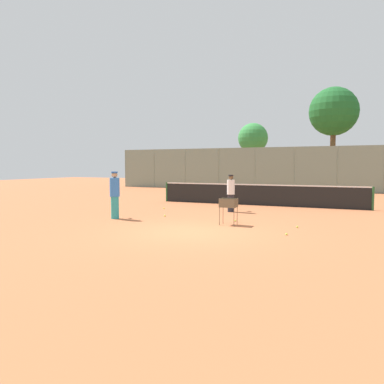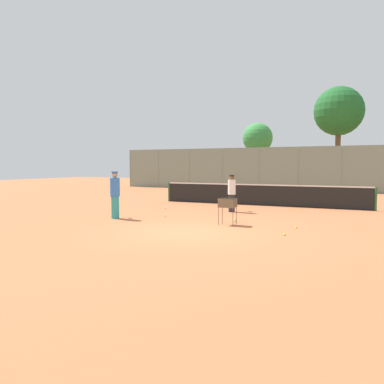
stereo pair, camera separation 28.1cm
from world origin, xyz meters
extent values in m
plane|color=#B7663D|center=(0.00, 0.00, 0.00)|extent=(80.00, 80.00, 0.00)
cylinder|color=#26592D|center=(-5.22, 8.29, 0.54)|extent=(0.10, 0.10, 1.07)
cylinder|color=#26592D|center=(5.22, 8.29, 0.54)|extent=(0.10, 0.10, 1.07)
cube|color=black|center=(0.00, 8.29, 0.51)|extent=(10.45, 0.01, 1.01)
cube|color=white|center=(0.00, 8.29, 1.04)|extent=(10.45, 0.02, 0.06)
cylinder|color=gray|center=(-15.63, 19.62, 1.73)|extent=(0.08, 0.08, 3.46)
cylinder|color=gray|center=(-12.51, 19.62, 1.73)|extent=(0.08, 0.08, 3.46)
cylinder|color=gray|center=(-9.38, 19.62, 1.73)|extent=(0.08, 0.08, 3.46)
cylinder|color=gray|center=(-6.25, 19.62, 1.73)|extent=(0.08, 0.08, 3.46)
cylinder|color=gray|center=(-3.13, 19.62, 1.73)|extent=(0.08, 0.08, 3.46)
cylinder|color=gray|center=(0.00, 19.62, 1.73)|extent=(0.08, 0.08, 3.46)
cylinder|color=gray|center=(3.13, 19.62, 1.73)|extent=(0.08, 0.08, 3.46)
cylinder|color=gray|center=(6.25, 19.62, 1.73)|extent=(0.08, 0.08, 3.46)
cube|color=gray|center=(0.00, 19.62, 1.73)|extent=(31.27, 0.01, 3.46)
cylinder|color=brown|center=(-4.74, 25.03, 1.89)|extent=(0.45, 0.45, 3.78)
sphere|color=#388E42|center=(-4.74, 25.03, 4.63)|extent=(2.84, 2.84, 2.84)
cylinder|color=brown|center=(2.58, 22.81, 2.62)|extent=(0.43, 0.43, 5.24)
sphere|color=#1E6028|center=(2.58, 22.81, 6.43)|extent=(3.96, 3.96, 3.96)
cylinder|color=#26262D|center=(-0.45, 5.20, 0.38)|extent=(0.27, 0.27, 0.76)
cylinder|color=white|center=(-0.45, 5.20, 1.08)|extent=(0.33, 0.33, 0.63)
sphere|color=brown|center=(-0.45, 5.20, 1.50)|extent=(0.21, 0.21, 0.21)
cylinder|color=black|center=(-0.45, 5.20, 1.59)|extent=(0.22, 0.22, 0.05)
cylinder|color=black|center=(-0.47, 5.55, 0.92)|extent=(0.04, 0.15, 0.27)
ellipsoid|color=silver|center=(-0.49, 5.72, 1.14)|extent=(0.06, 0.40, 0.43)
cylinder|color=teal|center=(-3.81, 1.43, 0.42)|extent=(0.30, 0.30, 0.84)
cylinder|color=blue|center=(-3.81, 1.43, 1.20)|extent=(0.37, 0.37, 0.70)
sphere|color=tan|center=(-3.81, 1.43, 1.66)|extent=(0.23, 0.23, 0.23)
cylinder|color=#2659B2|center=(-3.81, 1.43, 1.76)|extent=(0.24, 0.24, 0.06)
cylinder|color=black|center=(-4.04, 1.71, 1.02)|extent=(0.11, 0.13, 0.27)
ellipsoid|color=silver|center=(-4.15, 1.85, 1.24)|extent=(0.27, 0.33, 0.43)
cylinder|color=brown|center=(0.34, 1.60, 0.30)|extent=(0.02, 0.02, 0.60)
cylinder|color=brown|center=(0.85, 1.60, 0.30)|extent=(0.02, 0.02, 0.60)
cylinder|color=brown|center=(0.34, 1.96, 0.30)|extent=(0.02, 0.02, 0.60)
cylinder|color=brown|center=(0.85, 1.96, 0.30)|extent=(0.02, 0.02, 0.60)
cube|color=brown|center=(0.59, 1.78, 0.61)|extent=(0.55, 0.40, 0.01)
cube|color=brown|center=(0.59, 1.58, 0.75)|extent=(0.55, 0.01, 0.30)
cube|color=brown|center=(0.59, 1.98, 0.75)|extent=(0.55, 0.01, 0.30)
cube|color=brown|center=(0.32, 1.78, 0.75)|extent=(0.01, 0.40, 0.30)
cube|color=brown|center=(0.87, 1.78, 0.75)|extent=(0.01, 0.40, 0.30)
sphere|color=#D1E54C|center=(0.70, 1.80, 0.70)|extent=(0.07, 0.07, 0.07)
sphere|color=#D1E54C|center=(0.50, 1.87, 0.70)|extent=(0.07, 0.07, 0.07)
sphere|color=#D1E54C|center=(0.66, 1.81, 0.65)|extent=(0.07, 0.07, 0.07)
sphere|color=#D1E54C|center=(0.58, 1.68, 0.65)|extent=(0.07, 0.07, 0.07)
sphere|color=#D1E54C|center=(0.72, 1.80, 0.65)|extent=(0.07, 0.07, 0.07)
sphere|color=#D1E54C|center=(0.73, 1.70, 0.70)|extent=(0.07, 0.07, 0.07)
sphere|color=#D1E54C|center=(0.37, 1.71, 0.70)|extent=(0.07, 0.07, 0.07)
sphere|color=#D1E54C|center=(0.57, 1.82, 0.70)|extent=(0.07, 0.07, 0.07)
sphere|color=#D1E54C|center=(0.54, 1.70, 0.70)|extent=(0.07, 0.07, 0.07)
sphere|color=#D1E54C|center=(0.54, 1.71, 0.70)|extent=(0.07, 0.07, 0.07)
sphere|color=#D1E54C|center=(0.40, 1.74, 0.65)|extent=(0.07, 0.07, 0.07)
sphere|color=#D1E54C|center=(0.66, 1.76, 0.65)|extent=(0.07, 0.07, 0.07)
sphere|color=#D1E54C|center=(0.58, 2.60, 0.03)|extent=(0.07, 0.07, 0.07)
sphere|color=#D1E54C|center=(-1.44, 7.96, 0.03)|extent=(0.07, 0.07, 0.07)
sphere|color=#D1E54C|center=(-3.62, 4.98, 0.03)|extent=(0.07, 0.07, 0.07)
sphere|color=#D1E54C|center=(-2.35, 2.71, 0.03)|extent=(0.07, 0.07, 0.07)
sphere|color=#D1E54C|center=(2.74, 0.66, 0.03)|extent=(0.07, 0.07, 0.07)
sphere|color=#D1E54C|center=(2.83, 2.10, 0.03)|extent=(0.07, 0.07, 0.07)
sphere|color=#D1E54C|center=(-4.26, 2.05, 0.03)|extent=(0.07, 0.07, 0.07)
cube|color=#B2B7BC|center=(-7.65, 24.45, 0.45)|extent=(4.20, 1.70, 0.90)
cube|color=#33383D|center=(-7.85, 24.45, 1.25)|extent=(2.20, 1.50, 0.70)
camera|label=1|loc=(4.59, -10.24, 2.02)|focal=35.00mm
camera|label=2|loc=(4.85, -10.13, 2.02)|focal=35.00mm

